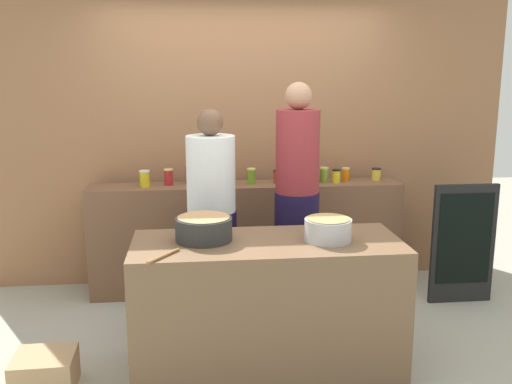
{
  "coord_description": "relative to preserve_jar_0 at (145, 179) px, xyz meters",
  "views": [
    {
      "loc": [
        -0.45,
        -3.74,
        1.93
      ],
      "look_at": [
        0.0,
        0.35,
        1.05
      ],
      "focal_mm": 40.25,
      "sensor_mm": 36.0,
      "label": 1
    }
  ],
  "objects": [
    {
      "name": "preserve_jar_7",
      "position": [
        1.44,
        0.0,
        -0.0
      ],
      "size": [
        0.09,
        0.09,
        0.14
      ],
      "color": "#B22F1A",
      "rests_on": "display_shelf"
    },
    {
      "name": "chalkboard_sign",
      "position": [
        2.63,
        -0.45,
        -0.52
      ],
      "size": [
        0.54,
        0.05,
        1.01
      ],
      "color": "black",
      "rests_on": "ground"
    },
    {
      "name": "preserve_jar_0",
      "position": [
        0.0,
        0.0,
        0.0
      ],
      "size": [
        0.09,
        0.09,
        0.14
      ],
      "color": "gold",
      "rests_on": "display_shelf"
    },
    {
      "name": "preserve_jar_4",
      "position": [
        0.91,
        0.02,
        -0.0
      ],
      "size": [
        0.07,
        0.07,
        0.14
      ],
      "color": "#608F1F",
      "rests_on": "display_shelf"
    },
    {
      "name": "cook_in_cap",
      "position": [
        1.19,
        -0.6,
        -0.19
      ],
      "size": [
        0.34,
        0.34,
        1.84
      ],
      "color": "#1C1437",
      "rests_on": "ground"
    },
    {
      "name": "preserve_jar_5",
      "position": [
        1.14,
        0.04,
        -0.01
      ],
      "size": [
        0.08,
        0.08,
        0.11
      ],
      "color": "#97351C",
      "rests_on": "display_shelf"
    },
    {
      "name": "preserve_jar_1",
      "position": [
        0.2,
        0.06,
        -0.0
      ],
      "size": [
        0.08,
        0.08,
        0.14
      ],
      "color": "#A72021",
      "rests_on": "display_shelf"
    },
    {
      "name": "bread_crate",
      "position": [
        -0.52,
        -1.49,
        -0.92
      ],
      "size": [
        0.37,
        0.33,
        0.23
      ],
      "primitive_type": "cube",
      "rotation": [
        0.0,
        0.0,
        0.02
      ],
      "color": "tan",
      "rests_on": "ground"
    },
    {
      "name": "display_shelf",
      "position": [
        0.86,
        0.03,
        -0.55
      ],
      "size": [
        2.7,
        0.36,
        0.96
      ],
      "primitive_type": "cube",
      "color": "brown",
      "rests_on": "ground"
    },
    {
      "name": "wooden_spoon",
      "position": [
        0.23,
        -1.63,
        -0.15
      ],
      "size": [
        0.18,
        0.25,
        0.02
      ],
      "primitive_type": "cylinder",
      "rotation": [
        1.57,
        0.0,
        2.53
      ],
      "color": "#9E703D",
      "rests_on": "prep_table"
    },
    {
      "name": "preserve_jar_3",
      "position": [
        0.69,
        0.02,
        -0.01
      ],
      "size": [
        0.08,
        0.08,
        0.11
      ],
      "color": "#501543",
      "rests_on": "display_shelf"
    },
    {
      "name": "preserve_jar_8",
      "position": [
        1.55,
        0.05,
        -0.0
      ],
      "size": [
        0.07,
        0.07,
        0.13
      ],
      "color": "olive",
      "rests_on": "display_shelf"
    },
    {
      "name": "preserve_jar_9",
      "position": [
        1.65,
        0.01,
        -0.01
      ],
      "size": [
        0.07,
        0.07,
        0.12
      ],
      "color": "gold",
      "rests_on": "display_shelf"
    },
    {
      "name": "preserve_jar_11",
      "position": [
        2.04,
        0.09,
        -0.02
      ],
      "size": [
        0.08,
        0.08,
        0.11
      ],
      "color": "gold",
      "rests_on": "display_shelf"
    },
    {
      "name": "preserve_jar_2",
      "position": [
        0.38,
        0.09,
        0.0
      ],
      "size": [
        0.07,
        0.07,
        0.14
      ],
      "color": "#5A1657",
      "rests_on": "display_shelf"
    },
    {
      "name": "preserve_jar_10",
      "position": [
        1.76,
        0.09,
        -0.01
      ],
      "size": [
        0.07,
        0.07,
        0.12
      ],
      "color": "orange",
      "rests_on": "display_shelf"
    },
    {
      "name": "storefront_wall",
      "position": [
        0.86,
        0.38,
        0.47
      ],
      "size": [
        4.8,
        0.12,
        3.0
      ],
      "primitive_type": "cube",
      "color": "#996745",
      "rests_on": "ground"
    },
    {
      "name": "cooking_pot_left",
      "position": [
        0.47,
        -1.31,
        -0.08
      ],
      "size": [
        0.36,
        0.36,
        0.15
      ],
      "color": "#2D2D2D",
      "rests_on": "prep_table"
    },
    {
      "name": "prep_table",
      "position": [
        0.86,
        -1.37,
        -0.6
      ],
      "size": [
        1.7,
        0.7,
        0.87
      ],
      "primitive_type": "cube",
      "color": "brown",
      "rests_on": "ground"
    },
    {
      "name": "ground",
      "position": [
        0.86,
        -1.07,
        -1.03
      ],
      "size": [
        12.0,
        12.0,
        0.0
      ],
      "primitive_type": "plane",
      "color": "#A5A292"
    },
    {
      "name": "preserve_jar_6",
      "position": [
        1.33,
        0.04,
        -0.01
      ],
      "size": [
        0.07,
        0.07,
        0.11
      ],
      "color": "#344E30",
      "rests_on": "display_shelf"
    },
    {
      "name": "cooking_pot_center",
      "position": [
        1.24,
        -1.4,
        -0.09
      ],
      "size": [
        0.3,
        0.3,
        0.15
      ],
      "color": "#B7B7BC",
      "rests_on": "prep_table"
    },
    {
      "name": "cook_with_tongs",
      "position": [
        0.54,
        -0.69,
        -0.28
      ],
      "size": [
        0.37,
        0.37,
        1.66
      ],
      "color": "black",
      "rests_on": "ground"
    }
  ]
}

